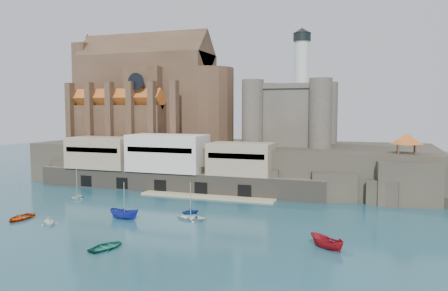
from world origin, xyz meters
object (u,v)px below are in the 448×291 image
boat_0 (20,219)px  boat_2 (125,219)px  castle_keep (292,112)px  church (151,98)px  pavilion (407,140)px  boat_1 (49,224)px

boat_0 → boat_2: size_ratio=1.03×
castle_keep → boat_0: size_ratio=5.00×
boat_2 → castle_keep: bearing=-21.1°
church → boat_2: church is taller
church → pavilion: church is taller
boat_1 → boat_2: size_ratio=0.59×
castle_keep → pavilion: bearing=-30.2°
church → pavilion: 68.65m
boat_2 → church: bearing=26.6°
boat_0 → boat_1: bearing=-15.6°
castle_keep → pavilion: castle_keep is taller
church → pavilion: bearing=-13.5°
castle_keep → boat_0: castle_keep is taller
church → pavilion: (66.13, -15.85, -9.40)m
pavilion → boat_0: size_ratio=1.09×
church → castle_keep: bearing=-1.1°
boat_1 → boat_0: bearing=110.2°
boat_1 → pavilion: bearing=-27.0°
boat_1 → boat_2: 12.23m
boat_0 → boat_1: 7.10m
church → boat_0: 56.58m
church → boat_0: church is taller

